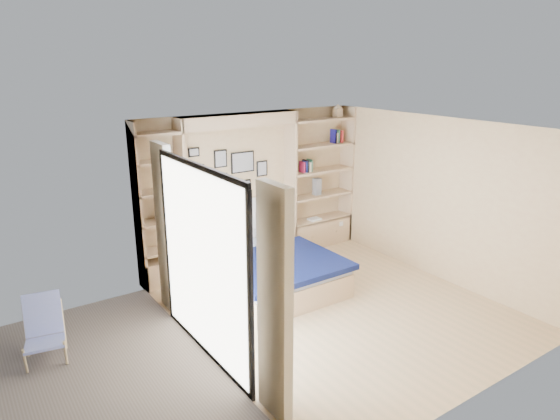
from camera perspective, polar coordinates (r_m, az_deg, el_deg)
ground at (r=7.09m, az=6.37°, el=-11.03°), size 4.50×4.50×0.00m
room_shell at (r=7.60m, az=-3.06°, el=-0.18°), size 4.50×4.50×4.50m
bed at (r=7.56m, az=-1.53°, el=-6.72°), size 1.74×2.19×1.07m
photo_gallery at (r=8.03m, az=-6.14°, el=4.55°), size 1.48×0.02×0.82m
reading_lamps at (r=8.04m, az=-4.32°, el=0.91°), size 1.92×0.12×0.15m
shelf_decor at (r=8.78m, az=3.98°, el=6.38°), size 3.52×0.23×2.03m
deck at (r=5.77m, az=-23.90°, el=-19.69°), size 3.20×4.00×0.05m
deck_chair at (r=6.45m, az=-25.37°, el=-12.24°), size 0.55×0.78×0.72m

